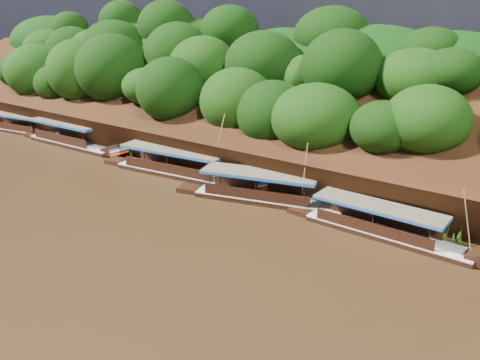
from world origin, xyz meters
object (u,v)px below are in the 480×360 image
object	(u,v)px
boat_3	(78,142)
boat_4	(25,129)
boat_1	(277,197)
boat_2	(189,172)
boat_0	(397,234)

from	to	relation	value
boat_3	boat_4	size ratio (longest dim) A/B	1.19
boat_1	boat_2	xyz separation A→B (m)	(-9.80, 0.42, 0.02)
boat_1	boat_4	bearing A→B (deg)	163.38
boat_4	boat_0	bearing A→B (deg)	-10.68
boat_2	boat_4	size ratio (longest dim) A/B	1.27
boat_0	boat_4	xyz separation A→B (m)	(-47.47, 1.47, 0.02)
boat_0	boat_3	xyz separation A→B (m)	(-36.72, 1.41, 0.12)
boat_0	boat_3	world-z (taller)	boat_0
boat_2	boat_4	bearing A→B (deg)	172.47
boat_2	boat_3	xyz separation A→B (m)	(-17.05, 0.30, 0.04)
boat_0	boat_1	size ratio (longest dim) A/B	0.95
boat_3	boat_4	xyz separation A→B (m)	(-10.75, 0.06, -0.10)
boat_2	boat_1	bearing A→B (deg)	-9.21
boat_0	boat_1	distance (m)	9.89
boat_1	boat_3	bearing A→B (deg)	163.03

